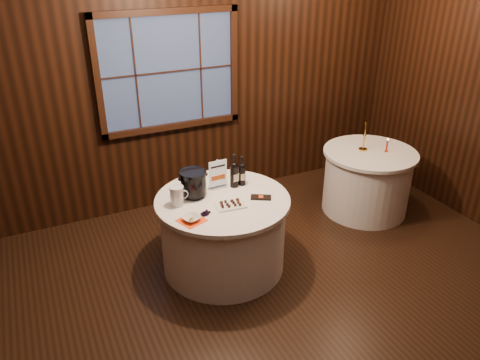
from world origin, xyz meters
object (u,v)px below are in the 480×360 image
side_table (367,181)px  port_bottle_left (234,173)px  chocolate_box (261,197)px  cracker_bowl (191,218)px  grape_bunch (206,213)px  ice_bucket (193,183)px  glass_pitcher (177,196)px  main_table (223,233)px  port_bottle_right (242,173)px  chocolate_plate (231,205)px  brass_candlestick (364,140)px  red_candle (387,147)px  sign_stand (218,178)px

side_table → port_bottle_left: bearing=-176.0°
port_bottle_left → chocolate_box: port_bottle_left is taller
cracker_bowl → grape_bunch: bearing=11.5°
ice_bucket → glass_pitcher: ice_bucket is taller
main_table → chocolate_box: chocolate_box is taller
port_bottle_right → grape_bunch: port_bottle_right is taller
main_table → ice_bucket: 0.59m
side_table → ice_bucket: (-2.23, -0.14, 0.52)m
chocolate_plate → cracker_bowl: (-0.41, -0.09, 0.01)m
brass_candlestick → port_bottle_left: bearing=-173.6°
main_table → ice_bucket: ice_bucket is taller
chocolate_plate → brass_candlestick: bearing=15.5°
grape_bunch → glass_pitcher: 0.34m
port_bottle_left → chocolate_plate: (-0.19, -0.34, -0.13)m
cracker_bowl → red_candle: size_ratio=0.91×
port_bottle_right → cracker_bowl: port_bottle_right is taller
chocolate_plate → brass_candlestick: brass_candlestick is taller
side_table → chocolate_box: 1.77m
side_table → sign_stand: bearing=-177.6°
glass_pitcher → red_candle: bearing=11.0°
main_table → grape_bunch: grape_bunch is taller
grape_bunch → glass_pitcher: bearing=121.0°
port_bottle_left → cracker_bowl: (-0.60, -0.43, -0.13)m
ice_bucket → grape_bunch: ice_bucket is taller
chocolate_plate → chocolate_box: bearing=2.5°
sign_stand → brass_candlestick: 1.90m
chocolate_box → grape_bunch: 0.59m
main_table → red_candle: 2.20m
main_table → cracker_bowl: cracker_bowl is taller
ice_bucket → glass_pitcher: (-0.19, -0.09, -0.04)m
main_table → ice_bucket: size_ratio=4.93×
glass_pitcher → cracker_bowl: size_ratio=1.25×
red_candle → main_table: bearing=-174.5°
port_bottle_left → chocolate_box: bearing=-75.3°
chocolate_box → cracker_bowl: size_ratio=1.27×
sign_stand → red_candle: size_ratio=1.82×
sign_stand → grape_bunch: sign_stand is taller
grape_bunch → red_candle: red_candle is taller
main_table → chocolate_plate: 0.43m
port_bottle_left → sign_stand: bearing=157.5°
port_bottle_left → cracker_bowl: size_ratio=2.29×
sign_stand → brass_candlestick: size_ratio=0.86×
ice_bucket → glass_pitcher: bearing=-154.7°
glass_pitcher → port_bottle_right: bearing=17.1°
main_table → sign_stand: 0.54m
chocolate_box → chocolate_plate: bearing=-148.1°
side_table → chocolate_plate: size_ratio=3.76×
side_table → grape_bunch: grape_bunch is taller
ice_bucket → chocolate_box: (0.56, -0.31, -0.13)m
chocolate_box → cracker_bowl: 0.74m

